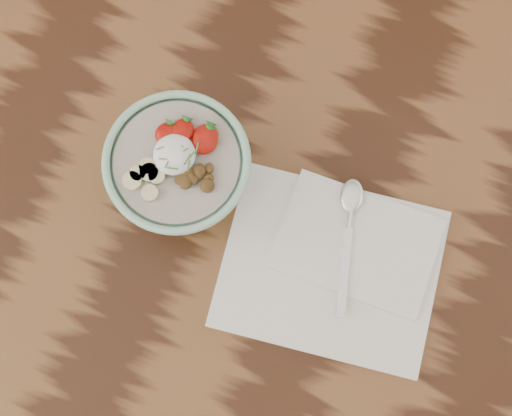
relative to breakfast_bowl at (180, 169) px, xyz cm
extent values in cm
cube|color=#33190C|center=(-0.54, -4.73, -7.76)|extent=(160.00, 90.00, 4.00)
cylinder|color=#94C7A5|center=(-0.01, -0.05, -5.23)|extent=(7.42, 7.42, 1.06)
torus|color=#94C7A5|center=(-0.01, -0.05, 3.42)|extent=(16.86, 16.86, 0.97)
cylinder|color=#BBAF9B|center=(-0.01, -0.05, 2.89)|extent=(14.30, 14.30, 0.88)
ellipsoid|color=white|center=(-0.34, 0.40, 4.25)|extent=(4.78, 4.78, 2.63)
ellipsoid|color=#9C0E07|center=(2.09, 3.60, 4.12)|extent=(2.87, 3.16, 1.58)
cone|color=#286623|center=(2.09, 4.89, 4.42)|extent=(1.40, 1.03, 1.52)
ellipsoid|color=#9C0E07|center=(-0.60, 3.30, 4.07)|extent=(2.66, 2.93, 1.46)
cone|color=#286623|center=(-0.60, 4.49, 4.37)|extent=(1.40, 1.03, 1.52)
ellipsoid|color=#9C0E07|center=(2.22, 3.12, 4.12)|extent=(2.86, 3.15, 1.58)
cone|color=#286623|center=(2.22, 4.41, 4.42)|extent=(1.40, 1.03, 1.52)
ellipsoid|color=#9C0E07|center=(-2.15, 2.33, 4.02)|extent=(2.50, 2.74, 1.37)
cone|color=#286623|center=(-2.15, 3.45, 4.32)|extent=(1.40, 1.03, 1.52)
cylinder|color=beige|center=(-2.24, -2.41, 3.73)|extent=(2.13, 2.13, 0.70)
cylinder|color=beige|center=(-2.70, -1.82, 3.73)|extent=(1.95, 1.95, 0.70)
cylinder|color=beige|center=(-1.31, -2.47, 3.73)|extent=(1.86, 1.86, 0.70)
cylinder|color=beige|center=(-1.26, -4.54, 3.73)|extent=(1.89, 1.89, 0.70)
cylinder|color=beige|center=(-3.63, -4.00, 3.73)|extent=(2.15, 2.15, 0.70)
cylinder|color=beige|center=(-3.36, -2.96, 3.73)|extent=(1.82, 1.82, 0.70)
ellipsoid|color=brown|center=(4.34, -1.46, 3.91)|extent=(2.25, 2.25, 1.26)
ellipsoid|color=brown|center=(4.16, -0.56, 3.73)|extent=(1.41, 1.37, 0.65)
ellipsoid|color=brown|center=(1.64, -0.78, 3.87)|extent=(1.78, 1.70, 0.99)
ellipsoid|color=brown|center=(2.52, -1.29, 3.90)|extent=(2.00, 1.90, 0.85)
ellipsoid|color=brown|center=(3.81, 0.51, 3.78)|extent=(1.39, 1.55, 0.91)
ellipsoid|color=brown|center=(1.06, -1.91, 3.75)|extent=(1.12, 1.34, 0.61)
ellipsoid|color=brown|center=(1.94, -1.93, 3.95)|extent=(2.22, 2.29, 0.95)
ellipsoid|color=brown|center=(2.94, -0.66, 3.78)|extent=(1.53, 1.52, 0.64)
ellipsoid|color=brown|center=(2.88, -0.21, 3.90)|extent=(2.05, 2.09, 1.03)
ellipsoid|color=brown|center=(1.39, -1.76, 3.89)|extent=(1.59, 1.68, 0.96)
cylinder|color=#417833|center=(0.70, 0.90, 5.33)|extent=(0.71, 1.05, 0.22)
cylinder|color=#417833|center=(-1.04, -0.74, 5.33)|extent=(1.04, 0.47, 0.22)
cylinder|color=#417833|center=(-1.85, 0.26, 5.33)|extent=(0.89, 0.78, 0.21)
cylinder|color=#417833|center=(-0.44, -1.11, 5.33)|extent=(0.18, 1.02, 0.22)
cylinder|color=#417833|center=(1.44, 0.21, 5.33)|extent=(0.42, 1.41, 0.23)
cylinder|color=#417833|center=(1.65, 0.75, 5.33)|extent=(0.47, 1.21, 0.22)
cylinder|color=#417833|center=(-1.07, 0.36, 5.33)|extent=(0.86, 0.73, 0.21)
cylinder|color=#417833|center=(-0.16, 0.99, 5.33)|extent=(1.35, 1.00, 0.23)
cylinder|color=#417833|center=(1.90, 1.76, 5.33)|extent=(0.43, 1.35, 0.23)
cylinder|color=#417833|center=(0.33, -1.35, 5.33)|extent=(1.24, 0.46, 0.22)
cylinder|color=#417833|center=(1.86, -0.42, 5.33)|extent=(0.46, 1.31, 0.23)
cube|color=white|center=(20.69, -3.79, -5.27)|extent=(28.06, 23.78, 0.99)
cube|color=white|center=(22.66, 0.15, -4.48)|extent=(19.02, 13.23, 0.59)
cube|color=silver|center=(22.39, -3.74, -4.02)|extent=(3.68, 10.53, 0.32)
cylinder|color=silver|center=(20.69, 2.74, -3.86)|extent=(1.33, 2.84, 0.65)
ellipsoid|color=silver|center=(20.01, 5.30, -3.74)|extent=(3.81, 4.82, 0.88)
camera|label=1|loc=(16.06, -16.45, 80.54)|focal=50.00mm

